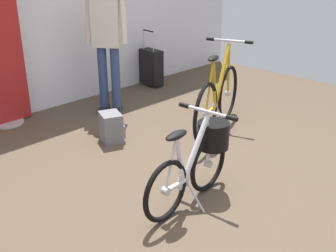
% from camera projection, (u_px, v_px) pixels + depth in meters
% --- Properties ---
extents(ground_plane, '(7.65, 7.65, 0.00)m').
position_uv_depth(ground_plane, '(199.00, 196.00, 3.38)').
color(ground_plane, brown).
extents(back_wall, '(7.65, 0.10, 2.69)m').
position_uv_depth(back_wall, '(14.00, 1.00, 4.67)').
color(back_wall, silver).
rests_on(back_wall, ground_plane).
extents(folding_bike_foreground, '(1.03, 0.53, 0.73)m').
position_uv_depth(folding_bike_foreground, '(198.00, 157.00, 3.24)').
color(folding_bike_foreground, black).
rests_on(folding_bike_foreground, ground_plane).
extents(display_bike_left, '(1.33, 0.61, 0.97)m').
position_uv_depth(display_bike_left, '(218.00, 99.00, 4.51)').
color(display_bike_left, black).
rests_on(display_bike_left, ground_plane).
extents(visitor_near_wall, '(0.38, 0.44, 1.70)m').
position_uv_depth(visitor_near_wall, '(107.00, 33.00, 4.84)').
color(visitor_near_wall, navy).
rests_on(visitor_near_wall, ground_plane).
extents(rolling_suitcase, '(0.21, 0.38, 0.83)m').
position_uv_depth(rolling_suitcase, '(151.00, 67.00, 6.14)').
color(rolling_suitcase, black).
rests_on(rolling_suitcase, ground_plane).
extents(backpack_on_floor, '(0.29, 0.31, 0.31)m').
position_uv_depth(backpack_on_floor, '(111.00, 127.00, 4.33)').
color(backpack_on_floor, slate).
rests_on(backpack_on_floor, ground_plane).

